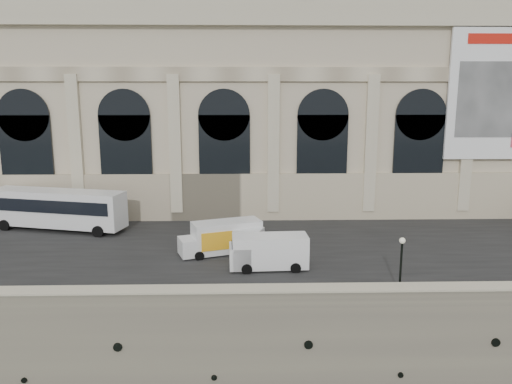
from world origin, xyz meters
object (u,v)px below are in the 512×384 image
van_c (230,240)px  lamp_right (401,267)px  van_b (265,252)px  bus_left (58,208)px  box_truck (222,238)px

van_c → lamp_right: bearing=-38.3°
van_b → lamp_right: 10.18m
bus_left → lamp_right: bearing=-30.1°
box_truck → lamp_right: (12.17, -8.92, 0.59)m
van_b → lamp_right: (8.76, -5.14, 0.62)m
bus_left → van_b: (19.66, -11.31, -0.87)m
van_b → van_c: 4.82m
van_b → lamp_right: bearing=-30.4°
van_c → box_truck: bearing=-165.4°
lamp_right → bus_left: bearing=149.9°
bus_left → van_c: bearing=-23.5°
lamp_right → van_b: bearing=149.6°
bus_left → lamp_right: (28.42, -16.45, -0.25)m
bus_left → lamp_right: 32.84m
van_b → box_truck: box_truck is taller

